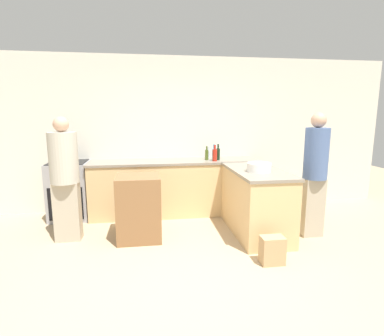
# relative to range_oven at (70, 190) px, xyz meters

# --- Properties ---
(ground_plane) EXTENTS (14.00, 14.00, 0.00)m
(ground_plane) POSITION_rel_range_oven_xyz_m (1.74, -2.14, -0.47)
(ground_plane) COLOR tan
(wall_back) EXTENTS (8.00, 0.06, 2.70)m
(wall_back) POSITION_rel_range_oven_xyz_m (1.74, 0.33, 0.88)
(wall_back) COLOR silver
(wall_back) RESTS_ON ground_plane
(counter_back) EXTENTS (2.85, 0.68, 0.93)m
(counter_back) POSITION_rel_range_oven_xyz_m (1.74, -0.02, -0.00)
(counter_back) COLOR #D6B27A
(counter_back) RESTS_ON ground_plane
(counter_peninsula) EXTENTS (0.69, 1.42, 0.93)m
(counter_peninsula) POSITION_rel_range_oven_xyz_m (2.82, -1.05, -0.00)
(counter_peninsula) COLOR #D6B27A
(counter_peninsula) RESTS_ON ground_plane
(range_oven) EXTENTS (0.62, 0.61, 0.95)m
(range_oven) POSITION_rel_range_oven_xyz_m (0.00, 0.00, 0.00)
(range_oven) COLOR #99999E
(range_oven) RESTS_ON ground_plane
(island_table) EXTENTS (0.59, 0.57, 0.89)m
(island_table) POSITION_rel_range_oven_xyz_m (1.15, -1.02, -0.03)
(island_table) COLOR brown
(island_table) RESTS_ON ground_plane
(mixing_bowl) EXTENTS (0.33, 0.33, 0.12)m
(mixing_bowl) POSITION_rel_range_oven_xyz_m (2.79, -1.20, 0.52)
(mixing_bowl) COLOR white
(mixing_bowl) RESTS_ON counter_peninsula
(vinegar_bottle_clear) EXTENTS (0.07, 0.07, 0.19)m
(vinegar_bottle_clear) POSITION_rel_range_oven_xyz_m (2.36, 0.17, 0.54)
(vinegar_bottle_clear) COLOR silver
(vinegar_bottle_clear) RESTS_ON counter_back
(wine_bottle_dark) EXTENTS (0.06, 0.06, 0.27)m
(wine_bottle_dark) POSITION_rel_range_oven_xyz_m (2.48, -0.08, 0.57)
(wine_bottle_dark) COLOR black
(wine_bottle_dark) RESTS_ON counter_back
(dish_soap_bottle) EXTENTS (0.06, 0.06, 0.27)m
(dish_soap_bottle) POSITION_rel_range_oven_xyz_m (2.40, -0.09, 0.57)
(dish_soap_bottle) COLOR #338CBF
(dish_soap_bottle) RESTS_ON counter_back
(olive_oil_bottle) EXTENTS (0.06, 0.06, 0.24)m
(olive_oil_bottle) POSITION_rel_range_oven_xyz_m (2.29, -0.04, 0.56)
(olive_oil_bottle) COLOR #475B1E
(olive_oil_bottle) RESTS_ON counter_back
(hot_sauce_bottle) EXTENTS (0.08, 0.08, 0.27)m
(hot_sauce_bottle) POSITION_rel_range_oven_xyz_m (2.40, -0.20, 0.57)
(hot_sauce_bottle) COLOR red
(hot_sauce_bottle) RESTS_ON counter_back
(person_by_range) EXTENTS (0.37, 0.37, 1.68)m
(person_by_range) POSITION_rel_range_oven_xyz_m (0.19, -0.93, 0.43)
(person_by_range) COLOR #ADA38E
(person_by_range) RESTS_ON ground_plane
(person_at_peninsula) EXTENTS (0.32, 0.32, 1.73)m
(person_at_peninsula) POSITION_rel_range_oven_xyz_m (3.57, -1.28, 0.47)
(person_at_peninsula) COLOR #ADA38E
(person_at_peninsula) RESTS_ON ground_plane
(paper_bag) EXTENTS (0.27, 0.18, 0.33)m
(paper_bag) POSITION_rel_range_oven_xyz_m (2.68, -1.98, -0.31)
(paper_bag) COLOR tan
(paper_bag) RESTS_ON ground_plane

